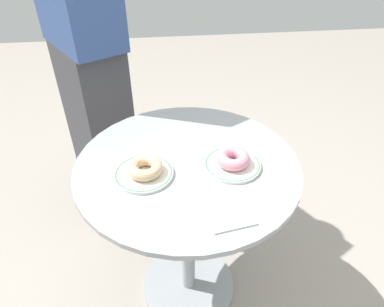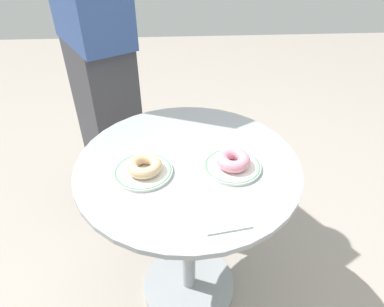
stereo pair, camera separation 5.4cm
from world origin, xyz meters
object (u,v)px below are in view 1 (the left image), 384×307
(plate_left, at_px, (144,173))
(donut_pink_frosted, at_px, (233,158))
(cafe_table, at_px, (188,212))
(person_figure, at_px, (87,56))
(paper_napkin, at_px, (228,213))
(donut_glazed, at_px, (145,168))
(plate_right, at_px, (232,164))

(plate_left, xyz_separation_m, donut_pink_frosted, (0.28, 0.01, 0.02))
(cafe_table, distance_m, plate_left, 0.28)
(person_figure, bearing_deg, plate_left, -71.15)
(cafe_table, relative_size, person_figure, 0.42)
(cafe_table, relative_size, paper_napkin, 6.07)
(plate_left, height_order, donut_glazed, donut_glazed)
(donut_glazed, xyz_separation_m, person_figure, (-0.24, 0.68, 0.11))
(donut_pink_frosted, bearing_deg, paper_napkin, -105.42)
(cafe_table, xyz_separation_m, donut_pink_frosted, (0.14, -0.04, 0.26))
(paper_napkin, height_order, person_figure, person_figure)
(cafe_table, relative_size, plate_right, 4.05)
(donut_glazed, xyz_separation_m, donut_pink_frosted, (0.27, 0.01, 0.00))
(cafe_table, relative_size, donut_pink_frosted, 6.77)
(plate_left, height_order, donut_pink_frosted, donut_pink_frosted)
(plate_right, distance_m, donut_glazed, 0.28)
(donut_glazed, distance_m, person_figure, 0.72)
(cafe_table, relative_size, plate_left, 4.01)
(donut_glazed, bearing_deg, person_figure, 109.19)
(paper_napkin, bearing_deg, plate_right, 74.58)
(cafe_table, height_order, plate_right, plate_right)
(plate_right, xyz_separation_m, person_figure, (-0.51, 0.67, 0.13))
(donut_glazed, bearing_deg, plate_right, 2.29)
(plate_left, xyz_separation_m, paper_napkin, (0.22, -0.19, -0.00))
(cafe_table, bearing_deg, plate_right, -15.42)
(plate_right, bearing_deg, plate_left, -178.08)
(cafe_table, height_order, plate_left, plate_left)
(donut_glazed, bearing_deg, paper_napkin, -40.97)
(plate_right, xyz_separation_m, donut_glazed, (-0.27, -0.01, 0.02))
(paper_napkin, bearing_deg, person_figure, 117.66)
(donut_pink_frosted, relative_size, person_figure, 0.06)
(plate_right, bearing_deg, paper_napkin, -105.42)
(donut_glazed, relative_size, donut_pink_frosted, 1.03)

